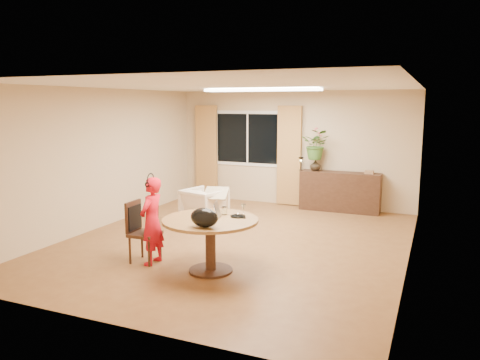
{
  "coord_description": "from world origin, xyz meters",
  "views": [
    {
      "loc": [
        3.05,
        -7.0,
        2.32
      ],
      "look_at": [
        0.16,
        -0.2,
        1.11
      ],
      "focal_mm": 35.0,
      "sensor_mm": 36.0,
      "label": 1
    }
  ],
  "objects_px": {
    "sideboard": "(340,192)",
    "dining_table": "(210,230)",
    "dining_chair": "(145,232)",
    "child": "(152,221)",
    "armchair": "(204,205)"
  },
  "relations": [
    {
      "from": "sideboard",
      "to": "dining_table",
      "type": "bearing_deg",
      "value": -101.78
    },
    {
      "from": "dining_chair",
      "to": "child",
      "type": "bearing_deg",
      "value": -8.1
    },
    {
      "from": "child",
      "to": "armchair",
      "type": "bearing_deg",
      "value": -172.35
    },
    {
      "from": "armchair",
      "to": "sideboard",
      "type": "distance_m",
      "value": 3.03
    },
    {
      "from": "dining_chair",
      "to": "sideboard",
      "type": "distance_m",
      "value": 4.87
    },
    {
      "from": "dining_chair",
      "to": "sideboard",
      "type": "xyz_separation_m",
      "value": [
        1.99,
        4.44,
        -0.03
      ]
    },
    {
      "from": "dining_table",
      "to": "dining_chair",
      "type": "relative_size",
      "value": 1.46
    },
    {
      "from": "child",
      "to": "armchair",
      "type": "distance_m",
      "value": 2.49
    },
    {
      "from": "armchair",
      "to": "sideboard",
      "type": "height_order",
      "value": "sideboard"
    },
    {
      "from": "dining_table",
      "to": "sideboard",
      "type": "bearing_deg",
      "value": 78.22
    },
    {
      "from": "dining_table",
      "to": "armchair",
      "type": "bearing_deg",
      "value": 119.08
    },
    {
      "from": "child",
      "to": "sideboard",
      "type": "relative_size",
      "value": 0.75
    },
    {
      "from": "sideboard",
      "to": "dining_chair",
      "type": "bearing_deg",
      "value": -114.12
    },
    {
      "from": "armchair",
      "to": "child",
      "type": "bearing_deg",
      "value": 114.12
    },
    {
      "from": "dining_table",
      "to": "armchair",
      "type": "xyz_separation_m",
      "value": [
        -1.34,
        2.41,
        -0.25
      ]
    }
  ]
}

